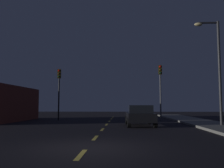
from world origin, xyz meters
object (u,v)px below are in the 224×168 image
object	(u,v)px
traffic_signal_left	(59,84)
traffic_signal_right	(160,82)
street_lamp_right	(216,63)
car_stopped_ahead	(140,115)

from	to	relation	value
traffic_signal_left	traffic_signal_right	bearing A→B (deg)	0.00
traffic_signal_left	street_lamp_right	bearing A→B (deg)	-29.32
traffic_signal_right	street_lamp_right	size ratio (longest dim) A/B	0.74
traffic_signal_right	street_lamp_right	distance (m)	7.60
traffic_signal_left	car_stopped_ahead	bearing A→B (deg)	-39.73
traffic_signal_left	street_lamp_right	world-z (taller)	street_lamp_right
street_lamp_right	car_stopped_ahead	bearing A→B (deg)	170.58
car_stopped_ahead	street_lamp_right	world-z (taller)	street_lamp_right
traffic_signal_right	car_stopped_ahead	distance (m)	7.31
car_stopped_ahead	street_lamp_right	xyz separation A→B (m)	(5.11, -0.85, 3.59)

